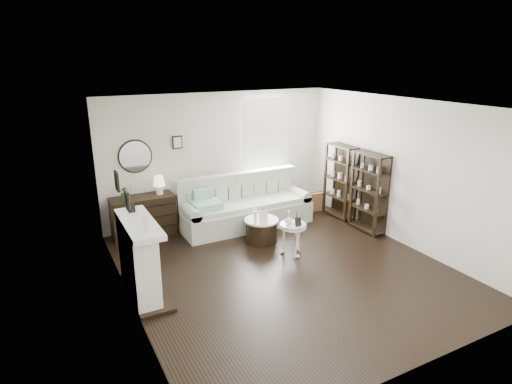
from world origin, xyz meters
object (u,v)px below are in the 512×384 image
drum_table (261,230)px  pedestal_table (293,226)px  sofa (244,209)px  dresser (144,216)px

drum_table → pedestal_table: 0.83m
sofa → dresser: sofa is taller
drum_table → pedestal_table: bearing=-72.8°
sofa → pedestal_table: sofa is taller
dresser → pedestal_table: (2.14, -2.06, 0.13)m
drum_table → pedestal_table: size_ratio=1.12×
dresser → drum_table: size_ratio=1.87×
sofa → drum_table: (-0.10, -0.93, -0.12)m
dresser → pedestal_table: bearing=-43.9°
sofa → drum_table: 0.94m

